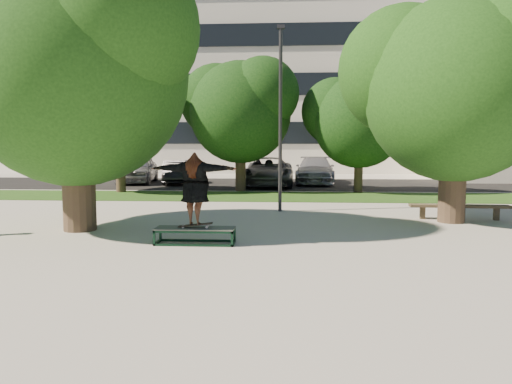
# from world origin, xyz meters

# --- Properties ---
(ground) EXTENTS (120.00, 120.00, 0.00)m
(ground) POSITION_xyz_m (0.00, 0.00, 0.00)
(ground) COLOR #9F9B92
(ground) RESTS_ON ground
(grass_strip) EXTENTS (30.00, 4.00, 0.02)m
(grass_strip) POSITION_xyz_m (1.00, 9.50, 0.01)
(grass_strip) COLOR #184112
(grass_strip) RESTS_ON ground
(asphalt_strip) EXTENTS (40.00, 8.00, 0.01)m
(asphalt_strip) POSITION_xyz_m (0.00, 16.00, 0.01)
(asphalt_strip) COLOR black
(asphalt_strip) RESTS_ON ground
(tree_left) EXTENTS (6.96, 5.95, 7.12)m
(tree_left) POSITION_xyz_m (-4.29, 1.09, 4.42)
(tree_left) COLOR #38281E
(tree_left) RESTS_ON ground
(tree_right) EXTENTS (6.24, 5.33, 6.51)m
(tree_right) POSITION_xyz_m (5.92, 3.08, 4.09)
(tree_right) COLOR #38281E
(tree_right) RESTS_ON ground
(bg_tree_left) EXTENTS (5.28, 4.51, 5.77)m
(bg_tree_left) POSITION_xyz_m (-6.57, 11.07, 3.73)
(bg_tree_left) COLOR #38281E
(bg_tree_left) RESTS_ON ground
(bg_tree_mid) EXTENTS (5.76, 4.92, 6.24)m
(bg_tree_mid) POSITION_xyz_m (-1.08, 12.08, 4.02)
(bg_tree_mid) COLOR #38281E
(bg_tree_mid) RESTS_ON ground
(bg_tree_right) EXTENTS (5.04, 4.31, 5.43)m
(bg_tree_right) POSITION_xyz_m (4.43, 11.57, 3.49)
(bg_tree_right) COLOR #38281E
(bg_tree_right) RESTS_ON ground
(lamppost) EXTENTS (0.25, 0.15, 6.11)m
(lamppost) POSITION_xyz_m (1.00, 5.00, 3.15)
(lamppost) COLOR #2D2D30
(lamppost) RESTS_ON ground
(office_building) EXTENTS (30.00, 14.12, 16.00)m
(office_building) POSITION_xyz_m (-2.00, 31.98, 8.00)
(office_building) COLOR beige
(office_building) RESTS_ON ground
(grind_box) EXTENTS (1.80, 0.60, 0.38)m
(grind_box) POSITION_xyz_m (-0.84, -0.57, 0.19)
(grind_box) COLOR black
(grind_box) RESTS_ON ground
(skater_rig) EXTENTS (2.06, 0.81, 1.71)m
(skater_rig) POSITION_xyz_m (-0.83, -0.57, 1.27)
(skater_rig) COLOR white
(skater_rig) RESTS_ON grind_box
(bench) EXTENTS (2.93, 0.55, 0.45)m
(bench) POSITION_xyz_m (6.40, 3.52, 0.37)
(bench) COLOR brown
(bench) RESTS_ON ground
(car_silver_a) EXTENTS (2.42, 4.87, 1.60)m
(car_silver_a) POSITION_xyz_m (-7.27, 16.16, 0.80)
(car_silver_a) COLOR #A9A9AE
(car_silver_a) RESTS_ON asphalt_strip
(car_dark) EXTENTS (2.12, 4.15, 1.30)m
(car_dark) POSITION_xyz_m (-5.00, 15.84, 0.65)
(car_dark) COLOR black
(car_dark) RESTS_ON asphalt_strip
(car_grey) EXTENTS (2.54, 5.46, 1.52)m
(car_grey) POSITION_xyz_m (0.24, 14.71, 0.76)
(car_grey) COLOR #5B5B60
(car_grey) RESTS_ON asphalt_strip
(car_silver_b) EXTENTS (2.39, 5.28, 1.50)m
(car_silver_b) POSITION_xyz_m (2.78, 16.50, 0.75)
(car_silver_b) COLOR #BAB9BE
(car_silver_b) RESTS_ON asphalt_strip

